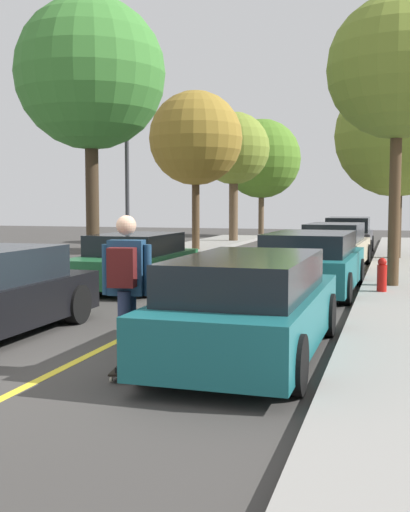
# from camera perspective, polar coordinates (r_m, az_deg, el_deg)

# --- Properties ---
(ground) EXTENTS (80.00, 80.00, 0.00)m
(ground) POSITION_cam_1_polar(r_m,az_deg,el_deg) (7.93, -12.50, -9.73)
(ground) COLOR #3D3A38
(center_line) EXTENTS (0.12, 39.20, 0.01)m
(center_line) POSITION_cam_1_polar(r_m,az_deg,el_deg) (11.50, -2.70, -5.05)
(center_line) COLOR gold
(center_line) RESTS_ON ground
(parked_car_left_near) EXTENTS (1.91, 4.11, 1.25)m
(parked_car_left_near) POSITION_cam_1_polar(r_m,az_deg,el_deg) (14.86, -6.31, -0.45)
(parked_car_left_near) COLOR #1E5B33
(parked_car_left_near) RESTS_ON ground
(parked_car_right_nearest) EXTENTS (1.84, 4.42, 1.32)m
(parked_car_right_nearest) POSITION_cam_1_polar(r_m,az_deg,el_deg) (8.14, 4.06, -4.49)
(parked_car_right_nearest) COLOR #196066
(parked_car_right_nearest) RESTS_ON ground
(parked_car_right_near) EXTENTS (2.09, 4.53, 1.33)m
(parked_car_right_near) POSITION_cam_1_polar(r_m,az_deg,el_deg) (14.10, 9.50, -0.57)
(parked_car_right_near) COLOR #196066
(parked_car_right_near) RESTS_ON ground
(parked_car_right_far) EXTENTS (1.98, 4.47, 1.35)m
(parked_car_right_far) POSITION_cam_1_polar(r_m,az_deg,el_deg) (19.51, 11.53, 0.86)
(parked_car_right_far) COLOR #BCAD89
(parked_car_right_far) RESTS_ON ground
(parked_car_right_farthest) EXTENTS (1.88, 4.38, 1.40)m
(parked_car_right_farthest) POSITION_cam_1_polar(r_m,az_deg,el_deg) (25.03, 12.69, 1.74)
(parked_car_right_farthest) COLOR #38383D
(parked_car_right_farthest) RESTS_ON ground
(street_tree_left_nearest) EXTENTS (3.81, 3.81, 6.99)m
(street_tree_left_nearest) POSITION_cam_1_polar(r_m,az_deg,el_deg) (16.99, -10.22, 15.68)
(street_tree_left_nearest) COLOR #3D2D1E
(street_tree_left_nearest) RESTS_ON sidewalk_left
(street_tree_left_near) EXTENTS (3.63, 3.63, 6.12)m
(street_tree_left_near) POSITION_cam_1_polar(r_m,az_deg,el_deg) (25.00, -0.84, 10.47)
(street_tree_left_near) COLOR #4C3823
(street_tree_left_near) RESTS_ON sidewalk_left
(street_tree_left_far) EXTENTS (3.43, 3.43, 6.12)m
(street_tree_left_far) POSITION_cam_1_polar(r_m,az_deg,el_deg) (30.77, 2.58, 9.54)
(street_tree_left_far) COLOR brown
(street_tree_left_far) RESTS_ON sidewalk_left
(street_tree_left_farthest) EXTENTS (4.52, 4.52, 6.59)m
(street_tree_left_farthest) POSITION_cam_1_polar(r_m,az_deg,el_deg) (37.14, 5.09, 8.66)
(street_tree_left_farthest) COLOR brown
(street_tree_left_farthest) RESTS_ON sidewalk_left
(street_tree_right_nearest) EXTENTS (3.07, 3.07, 6.28)m
(street_tree_right_nearest) POSITION_cam_1_polar(r_m,az_deg,el_deg) (14.90, 16.90, 15.79)
(street_tree_right_nearest) COLOR #4C3823
(street_tree_right_nearest) RESTS_ON sidewalk_right
(street_tree_right_near) EXTENTS (4.05, 4.05, 6.06)m
(street_tree_right_near) POSITION_cam_1_polar(r_m,az_deg,el_deg) (22.07, 16.81, 10.31)
(street_tree_right_near) COLOR #3D2D1E
(street_tree_right_near) RESTS_ON sidewalk_right
(fire_hydrant) EXTENTS (0.20, 0.20, 0.70)m
(fire_hydrant) POSITION_cam_1_polar(r_m,az_deg,el_deg) (13.62, 15.56, -1.64)
(fire_hydrant) COLOR #B2140F
(fire_hydrant) RESTS_ON sidewalk_right
(streetlamp) EXTENTS (0.36, 0.24, 5.54)m
(streetlamp) POSITION_cam_1_polar(r_m,az_deg,el_deg) (18.84, -7.01, 8.86)
(streetlamp) COLOR #38383D
(streetlamp) RESTS_ON sidewalk_left
(skateboard) EXTENTS (0.34, 0.86, 0.10)m
(skateboard) POSITION_cam_1_polar(r_m,az_deg,el_deg) (7.50, -6.94, -9.80)
(skateboard) COLOR black
(skateboard) RESTS_ON ground
(skateboarder) EXTENTS (0.59, 0.71, 1.73)m
(skateboarder) POSITION_cam_1_polar(r_m,az_deg,el_deg) (7.28, -7.09, -2.27)
(skateboarder) COLOR black
(skateboarder) RESTS_ON skateboard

